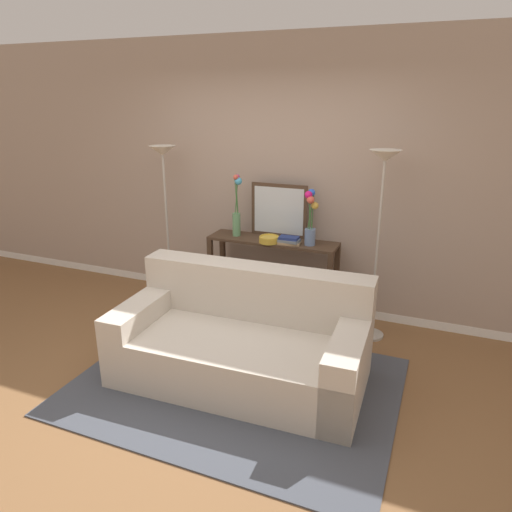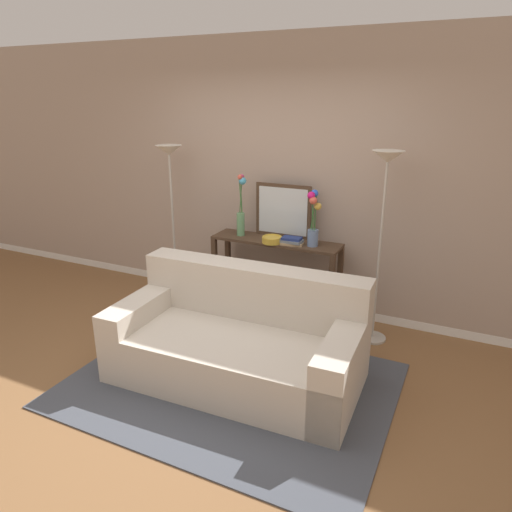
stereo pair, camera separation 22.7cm
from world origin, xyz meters
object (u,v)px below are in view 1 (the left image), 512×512
object	(u,v)px
console_table	(272,264)
floor_lamp_right	(382,194)
couch	(243,343)
wall_mirror	(279,211)
book_row_under_console	(240,303)
book_stack	(289,240)
fruit_bowl	(269,239)
vase_tall_flowers	(237,211)
vase_short_flowers	(311,219)
floor_lamp_left	(164,181)

from	to	relation	value
console_table	floor_lamp_right	bearing A→B (deg)	-4.97
couch	wall_mirror	distance (m)	1.58
wall_mirror	book_row_under_console	distance (m)	1.13
book_stack	couch	bearing A→B (deg)	-90.44
fruit_bowl	book_stack	world-z (taller)	book_stack
couch	console_table	bearing A→B (deg)	99.13
fruit_bowl	book_stack	size ratio (longest dim) A/B	0.87
wall_mirror	vase_tall_flowers	world-z (taller)	vase_tall_flowers
floor_lamp_right	book_stack	size ratio (longest dim) A/B	7.70
floor_lamp_right	book_row_under_console	distance (m)	1.98
vase_tall_flowers	vase_short_flowers	bearing A→B (deg)	-1.82
vase_tall_flowers	fruit_bowl	world-z (taller)	vase_tall_flowers
floor_lamp_right	vase_tall_flowers	xyz separation A→B (m)	(-1.46, 0.09, -0.31)
fruit_bowl	book_stack	bearing A→B (deg)	8.34
wall_mirror	vase_tall_flowers	xyz separation A→B (m)	(-0.41, -0.15, -0.01)
fruit_bowl	book_row_under_console	size ratio (longest dim) A/B	0.60
vase_tall_flowers	book_stack	size ratio (longest dim) A/B	2.78
wall_mirror	fruit_bowl	xyz separation A→B (m)	(-0.01, -0.24, -0.24)
floor_lamp_right	console_table	bearing A→B (deg)	175.03
console_table	book_stack	xyz separation A→B (m)	(0.20, -0.07, 0.30)
floor_lamp_right	wall_mirror	world-z (taller)	floor_lamp_right
book_stack	fruit_bowl	bearing A→B (deg)	-171.66
floor_lamp_right	vase_short_flowers	xyz separation A→B (m)	(-0.66, 0.06, -0.31)
couch	floor_lamp_left	distance (m)	2.08
book_stack	book_row_under_console	size ratio (longest dim) A/B	0.69
console_table	vase_tall_flowers	size ratio (longest dim) A/B	2.08
book_stack	console_table	bearing A→B (deg)	160.22
vase_short_flowers	fruit_bowl	world-z (taller)	vase_short_flowers
couch	book_row_under_console	distance (m)	1.36
console_table	floor_lamp_right	xyz separation A→B (m)	(1.06, -0.09, 0.84)
wall_mirror	vase_short_flowers	xyz separation A→B (m)	(0.39, -0.17, -0.02)
couch	console_table	xyz separation A→B (m)	(-0.19, 1.21, 0.27)
vase_tall_flowers	couch	bearing A→B (deg)	-63.88
wall_mirror	couch	bearing A→B (deg)	-82.39
console_table	floor_lamp_left	xyz separation A→B (m)	(-1.20, -0.09, 0.80)
couch	vase_tall_flowers	size ratio (longest dim) A/B	3.14
vase_short_flowers	book_stack	world-z (taller)	vase_short_flowers
vase_tall_flowers	vase_short_flowers	world-z (taller)	vase_tall_flowers
floor_lamp_left	floor_lamp_right	xyz separation A→B (m)	(2.26, -0.00, 0.04)
console_table	floor_lamp_right	size ratio (longest dim) A/B	0.75
couch	fruit_bowl	world-z (taller)	fruit_bowl
console_table	book_row_under_console	bearing A→B (deg)	-180.00
floor_lamp_left	vase_short_flowers	xyz separation A→B (m)	(1.60, 0.06, -0.27)
vase_short_flowers	book_row_under_console	world-z (taller)	vase_short_flowers
book_row_under_console	vase_tall_flowers	bearing A→B (deg)	-163.83
couch	book_row_under_console	world-z (taller)	couch
fruit_bowl	book_stack	distance (m)	0.20
couch	floor_lamp_left	world-z (taller)	floor_lamp_left
vase_short_flowers	wall_mirror	bearing A→B (deg)	156.21
console_table	vase_tall_flowers	distance (m)	0.66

